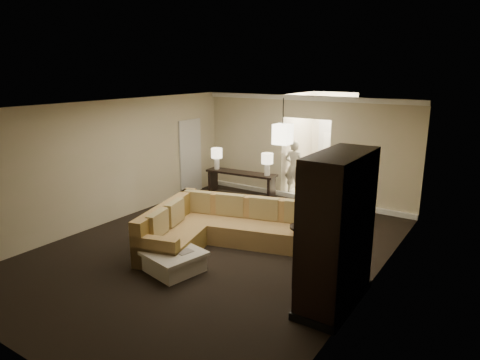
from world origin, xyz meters
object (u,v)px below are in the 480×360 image
Objects in this scene: sectional_sofa at (220,228)px; person at (294,165)px; drink_table at (302,235)px; armoire at (336,234)px; coffee_table at (174,261)px; console_table at (241,183)px.

sectional_sofa is 1.83× the size of person.
person reaches higher than drink_table.
coffee_table is at bearing -168.57° from armoire.
armoire is (4.09, -3.68, 0.66)m from console_table.
console_table is 1.64m from person.
sectional_sofa is at bearing 91.62° from person.
armoire is at bearing -46.87° from console_table.
sectional_sofa is 4.15m from person.
drink_table is (1.60, 1.80, 0.25)m from coffee_table.
sectional_sofa reaches higher than console_table.
console_table is 3.33× the size of drink_table.
person is at bearing 118.71° from drink_table.
console_table is at bearing 100.34° from sectional_sofa.
console_table is (-1.37, 4.23, 0.27)m from coffee_table.
person reaches higher than console_table.
armoire is at bearing -48.37° from drink_table.
drink_table is 0.35× the size of person.
armoire is 3.85× the size of drink_table.
coffee_table is (0.02, -1.39, -0.17)m from sectional_sofa.
console_table is at bearing 107.96° from coffee_table.
sectional_sofa is 5.18× the size of drink_table.
armoire is (2.73, -0.85, 0.76)m from sectional_sofa.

